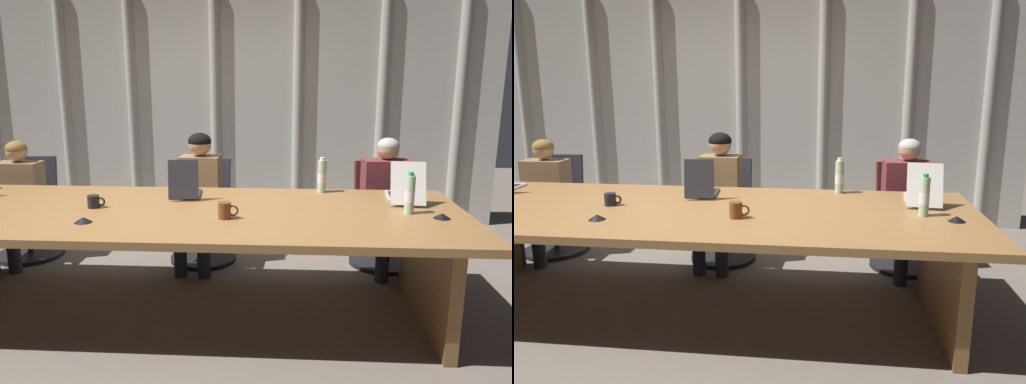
% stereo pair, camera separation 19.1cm
% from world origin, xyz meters
% --- Properties ---
extents(ground_plane, '(12.40, 12.40, 0.00)m').
position_xyz_m(ground_plane, '(0.00, 0.00, 0.00)').
color(ground_plane, '#6B6056').
extents(conference_table, '(3.97, 1.42, 0.76)m').
position_xyz_m(conference_table, '(0.00, 0.00, 0.61)').
color(conference_table, olive).
rests_on(conference_table, ground_plane).
extents(curtain_backdrop, '(6.20, 0.17, 2.66)m').
position_xyz_m(curtain_backdrop, '(-0.00, 2.39, 1.33)').
color(curtain_backdrop, beige).
rests_on(curtain_backdrop, ground_plane).
extents(laptop_left_mid, '(0.26, 0.38, 0.30)m').
position_xyz_m(laptop_left_mid, '(0.01, 0.37, 0.82)').
color(laptop_left_mid, '#2D2D33').
rests_on(laptop_left_mid, conference_table).
extents(laptop_center, '(0.29, 0.50, 0.30)m').
position_xyz_m(laptop_center, '(1.64, 0.37, 0.82)').
color(laptop_center, beige).
rests_on(laptop_center, conference_table).
extents(office_chair_left_end, '(0.60, 0.60, 0.92)m').
position_xyz_m(office_chair_left_end, '(-1.63, 1.09, 0.34)').
color(office_chair_left_end, '#2D2D38').
rests_on(office_chair_left_end, ground_plane).
extents(office_chair_left_mid, '(0.60, 0.60, 0.91)m').
position_xyz_m(office_chair_left_mid, '(0.02, 1.09, 0.34)').
color(office_chair_left_mid, '#2D2D38').
rests_on(office_chair_left_mid, ground_plane).
extents(office_chair_center, '(0.60, 0.61, 0.91)m').
position_xyz_m(office_chair_center, '(1.64, 1.09, 0.34)').
color(office_chair_center, '#511E19').
rests_on(office_chair_center, ground_plane).
extents(person_left_end, '(0.40, 0.55, 1.09)m').
position_xyz_m(person_left_end, '(-1.65, 0.94, 0.62)').
color(person_left_end, olive).
rests_on(person_left_end, ground_plane).
extents(person_left_mid, '(0.38, 0.56, 1.18)m').
position_xyz_m(person_left_mid, '(0.01, 0.94, 0.66)').
color(person_left_mid, olive).
rests_on(person_left_mid, ground_plane).
extents(person_center, '(0.44, 0.57, 1.15)m').
position_xyz_m(person_center, '(1.65, 0.94, 0.64)').
color(person_center, brown).
rests_on(person_center, ground_plane).
extents(water_bottle_primary, '(0.06, 0.06, 0.28)m').
position_xyz_m(water_bottle_primary, '(1.59, -0.01, 0.89)').
color(water_bottle_primary, '#ADD1B2').
rests_on(water_bottle_primary, conference_table).
extents(water_bottle_secondary, '(0.07, 0.07, 0.28)m').
position_xyz_m(water_bottle_secondary, '(1.05, 0.60, 0.89)').
color(water_bottle_secondary, '#ADD1B2').
rests_on(water_bottle_secondary, conference_table).
extents(coffee_mug_near, '(0.12, 0.08, 0.09)m').
position_xyz_m(coffee_mug_near, '(-0.55, 0.01, 0.80)').
color(coffee_mug_near, black).
rests_on(coffee_mug_near, conference_table).
extents(coffee_mug_far, '(0.13, 0.08, 0.11)m').
position_xyz_m(coffee_mug_far, '(0.39, -0.20, 0.81)').
color(coffee_mug_far, brown).
rests_on(coffee_mug_far, conference_table).
extents(conference_mic_left_side, '(0.11, 0.11, 0.03)m').
position_xyz_m(conference_mic_left_side, '(1.77, -0.12, 0.78)').
color(conference_mic_left_side, black).
rests_on(conference_mic_left_side, conference_table).
extents(conference_mic_middle, '(0.11, 0.11, 0.03)m').
position_xyz_m(conference_mic_middle, '(-0.49, -0.35, 0.78)').
color(conference_mic_middle, black).
rests_on(conference_mic_middle, conference_table).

